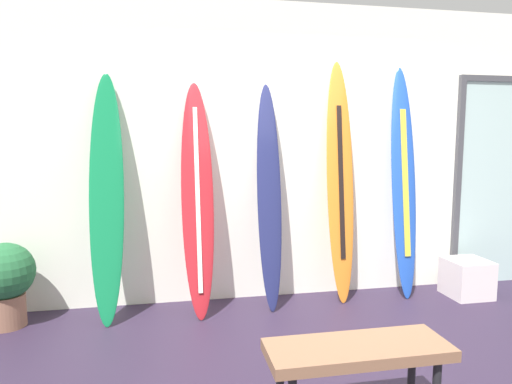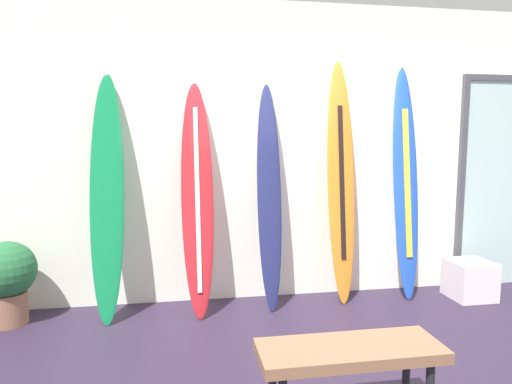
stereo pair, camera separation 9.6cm
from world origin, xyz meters
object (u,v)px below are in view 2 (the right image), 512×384
(potted_plant, at_px, (7,277))
(display_block_left, at_px, (470,280))
(surfboard_sunset, at_px, (341,184))
(surfboard_cobalt, at_px, (405,184))
(surfboard_emerald, at_px, (107,199))
(surfboard_crimson, at_px, (197,200))
(glass_door, at_px, (510,179))
(bench, at_px, (350,357))
(surfboard_navy, at_px, (269,196))

(potted_plant, bearing_deg, display_block_left, -1.05)
(surfboard_sunset, distance_m, display_block_left, 1.58)
(surfboard_cobalt, bearing_deg, surfboard_sunset, 179.66)
(surfboard_emerald, distance_m, potted_plant, 1.03)
(surfboard_crimson, xyz_separation_m, glass_door, (3.27, 0.26, 0.11))
(surfboard_sunset, bearing_deg, bench, -108.48)
(surfboard_emerald, height_order, potted_plant, surfboard_emerald)
(bench, bearing_deg, surfboard_emerald, 128.84)
(surfboard_navy, bearing_deg, glass_door, 4.95)
(glass_door, xyz_separation_m, bench, (-2.56, -2.08, -0.71))
(glass_door, bearing_deg, surfboard_cobalt, -171.81)
(surfboard_sunset, distance_m, surfboard_cobalt, 0.65)
(potted_plant, bearing_deg, surfboard_emerald, 1.91)
(surfboard_cobalt, bearing_deg, surfboard_crimson, -177.77)
(surfboard_crimson, xyz_separation_m, surfboard_cobalt, (1.99, 0.08, 0.10))
(display_block_left, bearing_deg, potted_plant, 178.95)
(surfboard_sunset, relative_size, potted_plant, 3.23)
(surfboard_crimson, xyz_separation_m, bench, (0.71, -1.82, -0.60))
(surfboard_crimson, xyz_separation_m, display_block_left, (2.60, -0.10, -0.82))
(surfboard_navy, distance_m, potted_plant, 2.30)
(surfboard_emerald, height_order, glass_door, glass_door)
(glass_door, relative_size, potted_plant, 3.11)
(display_block_left, relative_size, potted_plant, 0.55)
(potted_plant, bearing_deg, surfboard_cobalt, 1.66)
(bench, bearing_deg, surfboard_cobalt, 55.90)
(surfboard_crimson, relative_size, surfboard_navy, 1.00)
(surfboard_emerald, bearing_deg, surfboard_navy, 1.32)
(surfboard_navy, distance_m, surfboard_sunset, 0.70)
(surfboard_navy, distance_m, display_block_left, 2.13)
(surfboard_crimson, distance_m, glass_door, 3.28)
(surfboard_cobalt, distance_m, bench, 2.39)
(glass_door, bearing_deg, potted_plant, -176.61)
(surfboard_sunset, xyz_separation_m, surfboard_cobalt, (0.65, -0.00, -0.01))
(bench, bearing_deg, surfboard_sunset, 71.52)
(surfboard_navy, relative_size, surfboard_cobalt, 0.91)
(display_block_left, distance_m, glass_door, 1.21)
(surfboard_crimson, distance_m, potted_plant, 1.68)
(glass_door, distance_m, bench, 3.37)
(surfboard_navy, xyz_separation_m, display_block_left, (1.96, -0.14, -0.84))
(display_block_left, distance_m, bench, 2.57)
(surfboard_emerald, bearing_deg, bench, -51.16)
(surfboard_cobalt, distance_m, display_block_left, 1.12)
(surfboard_navy, relative_size, bench, 2.11)
(surfboard_cobalt, bearing_deg, potted_plant, -178.34)
(surfboard_navy, distance_m, bench, 1.95)
(surfboard_cobalt, bearing_deg, bench, -124.10)
(surfboard_emerald, relative_size, glass_door, 0.97)
(surfboard_sunset, distance_m, potted_plant, 3.00)
(surfboard_navy, distance_m, surfboard_cobalt, 1.35)
(surfboard_crimson, bearing_deg, surfboard_navy, 3.00)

